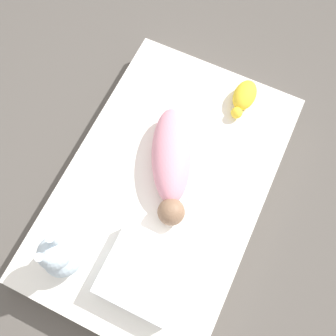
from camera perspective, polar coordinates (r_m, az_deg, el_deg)
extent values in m
plane|color=#514C47|center=(1.90, -0.43, -3.61)|extent=(12.00, 12.00, 0.00)
cube|color=white|center=(1.83, -0.45, -2.96)|extent=(1.36, 0.87, 0.14)
ellipsoid|color=pink|center=(1.74, 0.47, 1.97)|extent=(0.48, 0.35, 0.14)
sphere|color=#89664C|center=(1.66, 0.46, -6.39)|extent=(0.12, 0.12, 0.12)
cube|color=white|center=(1.64, -3.32, -14.95)|extent=(0.31, 0.32, 0.10)
sphere|color=silver|center=(1.67, -15.06, -12.43)|extent=(0.16, 0.16, 0.16)
sphere|color=silver|center=(1.55, -16.18, -11.77)|extent=(0.13, 0.13, 0.13)
cylinder|color=silver|center=(1.47, -16.32, -10.06)|extent=(0.03, 0.03, 0.09)
cylinder|color=silver|center=(1.47, -17.74, -12.46)|extent=(0.03, 0.03, 0.09)
ellipsoid|color=yellow|center=(1.94, 11.07, 10.34)|extent=(0.17, 0.11, 0.09)
sphere|color=yellow|center=(1.90, 9.93, 7.91)|extent=(0.06, 0.06, 0.06)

